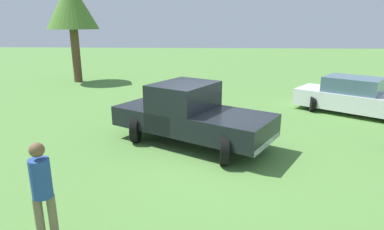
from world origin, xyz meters
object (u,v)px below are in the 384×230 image
(person_visitor, at_px, (42,188))
(sedan_far, at_px, (356,97))
(tree_back_left, at_px, (71,6))
(pickup_truck, at_px, (189,113))

(person_visitor, bearing_deg, sedan_far, 109.07)
(sedan_far, xyz_separation_m, tree_back_left, (6.75, 14.08, 3.84))
(sedan_far, height_order, tree_back_left, tree_back_left)
(person_visitor, bearing_deg, tree_back_left, 174.02)
(person_visitor, distance_m, tree_back_left, 16.63)
(pickup_truck, distance_m, person_visitor, 5.27)
(pickup_truck, relative_size, sedan_far, 1.08)
(pickup_truck, xyz_separation_m, person_visitor, (-4.86, 2.04, 0.06))
(tree_back_left, bearing_deg, sedan_far, -115.60)
(pickup_truck, xyz_separation_m, sedan_far, (3.68, -6.51, -0.28))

